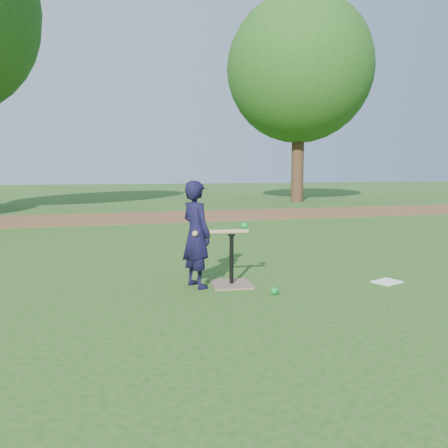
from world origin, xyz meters
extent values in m
plane|color=#285116|center=(0.00, 0.00, 0.00)|extent=(80.00, 80.00, 0.00)
cube|color=brown|center=(0.00, 7.50, 0.01)|extent=(24.00, 3.00, 0.01)
imported|color=black|center=(-0.36, 0.06, 0.58)|extent=(0.41, 0.50, 1.16)
sphere|color=#0D9133|center=(0.34, -0.47, 0.04)|extent=(0.08, 0.08, 0.08)
cube|color=white|center=(1.76, -0.36, 0.01)|extent=(0.36, 0.32, 0.01)
cube|color=#7D644F|center=(0.02, 0.01, 0.01)|extent=(0.48, 0.48, 0.02)
cylinder|color=black|center=(0.02, 0.01, 0.30)|extent=(0.05, 0.05, 0.55)
cylinder|color=black|center=(0.02, 0.01, 0.58)|extent=(0.08, 0.08, 0.06)
cylinder|color=tan|center=(-0.10, -0.01, 0.60)|extent=(0.60, 0.10, 0.05)
sphere|color=tan|center=(-0.40, -0.05, 0.60)|extent=(0.06, 0.06, 0.06)
sphere|color=#0D9133|center=(0.17, 0.01, 0.66)|extent=(0.08, 0.08, 0.08)
cylinder|color=#382316|center=(6.50, 12.00, 1.71)|extent=(0.50, 0.50, 3.42)
sphere|color=#285B19|center=(6.50, 12.00, 5.30)|extent=(5.80, 5.80, 5.80)
camera|label=1|loc=(-1.36, -4.51, 1.26)|focal=35.00mm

